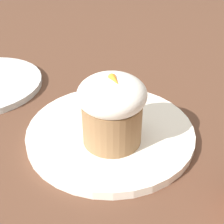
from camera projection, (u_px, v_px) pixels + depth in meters
ground_plane at (110, 135)px, 0.51m from camera, size 4.00×4.00×0.00m
dessert_plate at (110, 132)px, 0.50m from camera, size 0.27×0.27×0.01m
carrot_cake at (112, 108)px, 0.44m from camera, size 0.10×0.10×0.11m
spoon at (94, 125)px, 0.50m from camera, size 0.11×0.05×0.01m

